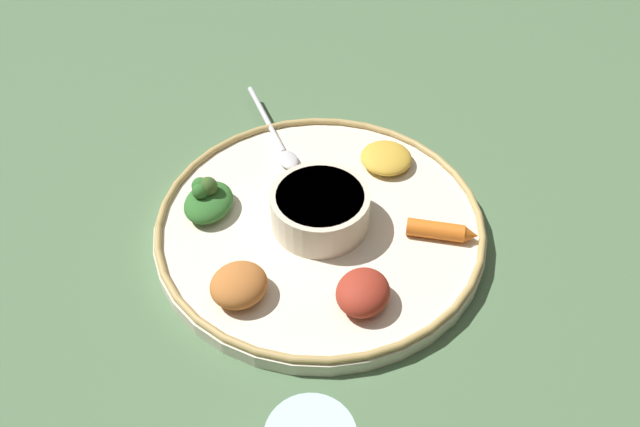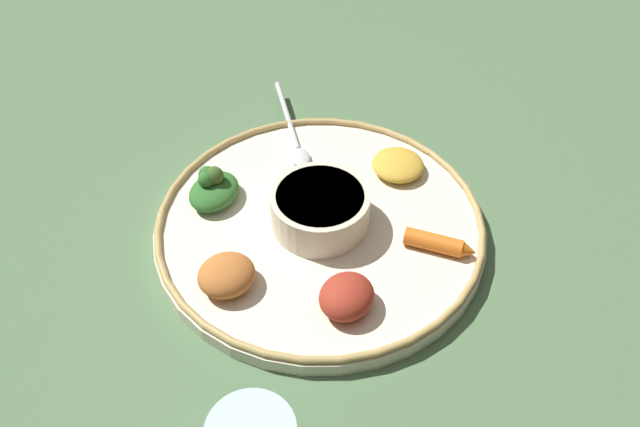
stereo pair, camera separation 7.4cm
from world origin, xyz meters
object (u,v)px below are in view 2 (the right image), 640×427
at_px(greens_pile, 213,188).
at_px(carrot_near_spoon, 439,244).
at_px(spoon, 294,136).
at_px(center_bowl, 320,208).

xyz_separation_m(greens_pile, carrot_near_spoon, (0.24, -0.10, -0.01)).
height_order(greens_pile, carrot_near_spoon, greens_pile).
bearing_deg(carrot_near_spoon, spoon, 124.65).
height_order(center_bowl, carrot_near_spoon, center_bowl).
xyz_separation_m(spoon, greens_pile, (-0.10, -0.10, 0.01)).
distance_m(spoon, greens_pile, 0.14).
distance_m(spoon, carrot_near_spoon, 0.25).
bearing_deg(spoon, center_bowl, -83.19).
distance_m(center_bowl, greens_pile, 0.13).
bearing_deg(greens_pile, spoon, 44.95).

